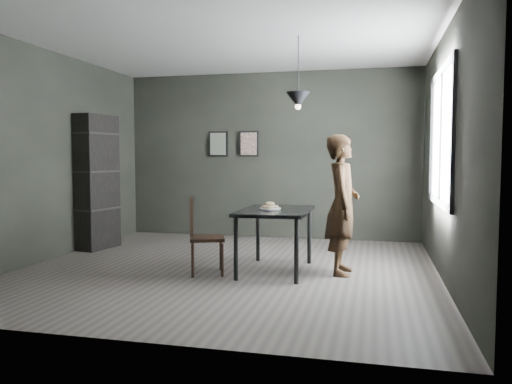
% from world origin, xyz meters
% --- Properties ---
extents(ground, '(5.00, 5.00, 0.00)m').
position_xyz_m(ground, '(0.00, 0.00, 0.00)').
color(ground, '#373330').
rests_on(ground, ground).
extents(back_wall, '(5.00, 0.10, 2.80)m').
position_xyz_m(back_wall, '(0.00, 2.50, 1.40)').
color(back_wall, black).
rests_on(back_wall, ground).
extents(ceiling, '(5.00, 5.00, 0.02)m').
position_xyz_m(ceiling, '(0.00, 0.00, 2.80)').
color(ceiling, silver).
rests_on(ceiling, ground).
extents(window_assembly, '(0.04, 1.96, 1.56)m').
position_xyz_m(window_assembly, '(2.47, 0.20, 1.60)').
color(window_assembly, white).
rests_on(window_assembly, ground).
extents(cafe_table, '(0.80, 1.20, 0.75)m').
position_xyz_m(cafe_table, '(0.60, 0.00, 0.67)').
color(cafe_table, black).
rests_on(cafe_table, ground).
extents(white_plate, '(0.23, 0.23, 0.01)m').
position_xyz_m(white_plate, '(0.55, -0.06, 0.76)').
color(white_plate, silver).
rests_on(white_plate, cafe_table).
extents(donut_pile, '(0.20, 0.20, 0.09)m').
position_xyz_m(donut_pile, '(0.55, -0.06, 0.79)').
color(donut_pile, beige).
rests_on(donut_pile, white_plate).
extents(woman, '(0.41, 0.61, 1.63)m').
position_xyz_m(woman, '(1.39, 0.06, 0.82)').
color(woman, black).
rests_on(woman, ground).
extents(wood_chair, '(0.51, 0.51, 0.91)m').
position_xyz_m(wood_chair, '(-0.23, -0.34, 0.52)').
color(wood_chair, black).
rests_on(wood_chair, ground).
extents(shelf_unit, '(0.48, 0.72, 2.00)m').
position_xyz_m(shelf_unit, '(-2.32, 0.88, 1.00)').
color(shelf_unit, black).
rests_on(shelf_unit, ground).
extents(pendant_lamp, '(0.28, 0.28, 0.86)m').
position_xyz_m(pendant_lamp, '(0.85, 0.10, 2.05)').
color(pendant_lamp, black).
rests_on(pendant_lamp, ground).
extents(framed_print_left, '(0.34, 0.04, 0.44)m').
position_xyz_m(framed_print_left, '(-0.90, 2.47, 1.60)').
color(framed_print_left, black).
rests_on(framed_print_left, ground).
extents(framed_print_right, '(0.34, 0.04, 0.44)m').
position_xyz_m(framed_print_right, '(-0.35, 2.47, 1.60)').
color(framed_print_right, black).
rests_on(framed_print_right, ground).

